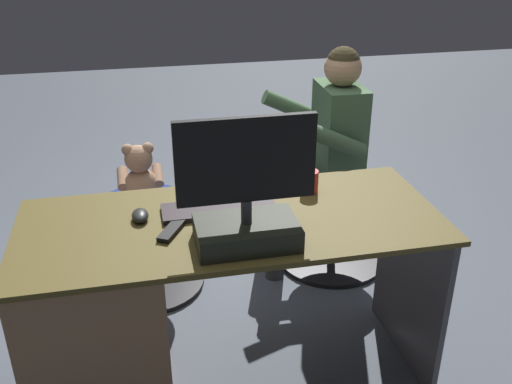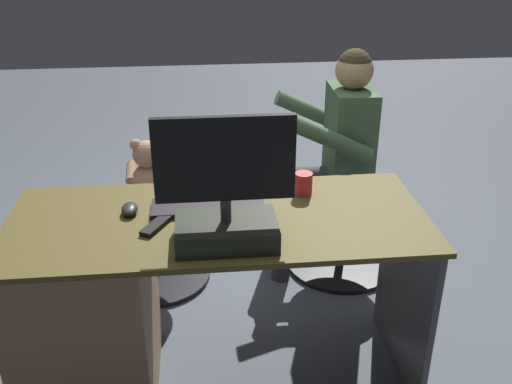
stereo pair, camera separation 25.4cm
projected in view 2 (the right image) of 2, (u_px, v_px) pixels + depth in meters
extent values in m
plane|color=#555C69|center=(219.00, 311.00, 2.81)|extent=(10.00, 10.00, 0.00)
cube|color=brown|center=(218.00, 220.00, 2.11)|extent=(1.53, 0.65, 0.02)
cube|color=#A17953|center=(88.00, 311.00, 2.23)|extent=(0.49, 0.60, 0.72)
cube|color=#4C4A50|center=(405.00, 292.00, 2.34)|extent=(0.02, 0.59, 0.72)
cube|color=black|center=(226.00, 231.00, 1.94)|extent=(0.34, 0.22, 0.08)
cylinder|color=#333338|center=(226.00, 210.00, 1.90)|extent=(0.04, 0.04, 0.08)
cube|color=black|center=(225.00, 159.00, 1.82)|extent=(0.45, 0.02, 0.28)
cube|color=black|center=(224.00, 157.00, 1.84)|extent=(0.42, 0.00, 0.26)
cube|color=black|center=(208.00, 207.00, 2.16)|extent=(0.42, 0.14, 0.02)
ellipsoid|color=#262827|center=(130.00, 209.00, 2.13)|extent=(0.06, 0.10, 0.04)
cylinder|color=red|center=(303.00, 184.00, 2.26)|extent=(0.07, 0.07, 0.09)
cube|color=black|center=(156.00, 225.00, 2.04)|extent=(0.11, 0.15, 0.02)
cylinder|color=black|center=(157.00, 275.00, 3.06)|extent=(0.56, 0.56, 0.03)
cylinder|color=gray|center=(154.00, 241.00, 2.97)|extent=(0.04, 0.04, 0.39)
cylinder|color=navy|center=(151.00, 202.00, 2.87)|extent=(0.44, 0.44, 0.06)
ellipsoid|color=tan|center=(149.00, 181.00, 2.82)|extent=(0.17, 0.14, 0.18)
sphere|color=tan|center=(146.00, 154.00, 2.76)|extent=(0.13, 0.13, 0.13)
sphere|color=beige|center=(147.00, 152.00, 2.82)|extent=(0.05, 0.05, 0.05)
sphere|color=tan|center=(155.00, 144.00, 2.74)|extent=(0.06, 0.06, 0.06)
sphere|color=tan|center=(136.00, 145.00, 2.73)|extent=(0.06, 0.06, 0.06)
cylinder|color=tan|center=(166.00, 171.00, 2.84)|extent=(0.05, 0.13, 0.09)
cylinder|color=tan|center=(131.00, 172.00, 2.83)|extent=(0.05, 0.13, 0.09)
cylinder|color=tan|center=(160.00, 183.00, 2.94)|extent=(0.06, 0.11, 0.06)
cylinder|color=tan|center=(142.00, 184.00, 2.93)|extent=(0.06, 0.11, 0.06)
cylinder|color=black|center=(340.00, 262.00, 3.18)|extent=(0.59, 0.59, 0.03)
cylinder|color=gray|center=(342.00, 229.00, 3.09)|extent=(0.04, 0.04, 0.39)
cylinder|color=#4B444B|center=(345.00, 191.00, 2.99)|extent=(0.44, 0.44, 0.06)
cube|color=#4E724C|center=(349.00, 139.00, 2.86)|extent=(0.21, 0.33, 0.52)
sphere|color=tan|center=(354.00, 70.00, 2.71)|extent=(0.18, 0.18, 0.18)
sphere|color=#3D361F|center=(355.00, 66.00, 2.71)|extent=(0.17, 0.17, 0.17)
cylinder|color=#4E724C|center=(332.00, 140.00, 2.64)|extent=(0.41, 0.09, 0.24)
cylinder|color=#4E724C|center=(313.00, 113.00, 2.99)|extent=(0.41, 0.09, 0.24)
cylinder|color=#363836|center=(317.00, 192.00, 2.87)|extent=(0.35, 0.12, 0.11)
cylinder|color=#363836|center=(281.00, 239.00, 2.96)|extent=(0.10, 0.10, 0.47)
cylinder|color=#363836|center=(309.00, 177.00, 3.03)|extent=(0.35, 0.12, 0.11)
cylinder|color=#363836|center=(276.00, 222.00, 3.12)|extent=(0.10, 0.10, 0.47)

